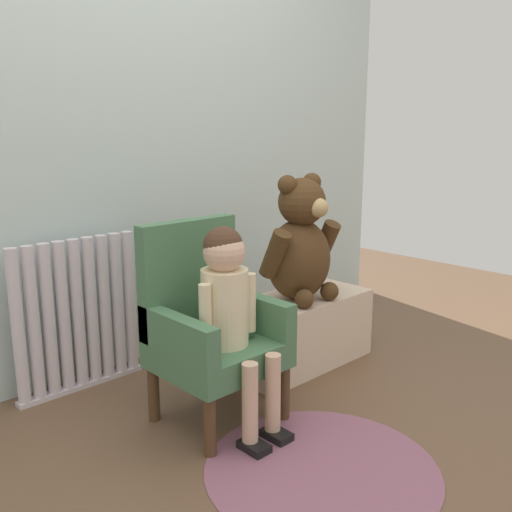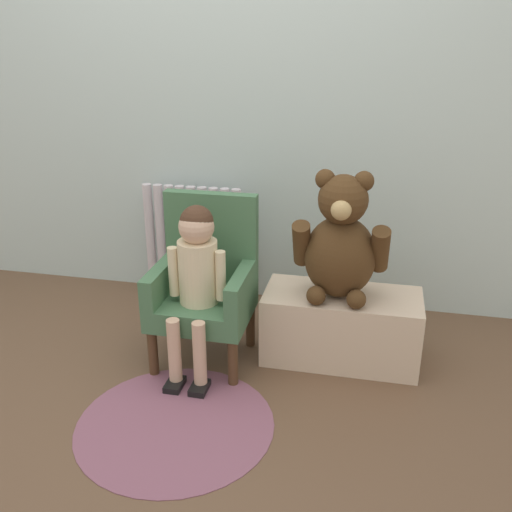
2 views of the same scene
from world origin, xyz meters
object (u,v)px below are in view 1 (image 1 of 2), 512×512
floor_rug (322,468)px  low_bench (299,330)px  large_teddy_bear (300,246)px  child_armchair (209,326)px  radiator (78,316)px  child_figure (229,299)px

floor_rug → low_bench: bearing=47.1°
floor_rug → large_teddy_bear: bearing=47.5°
child_armchair → large_teddy_bear: 0.63m
radiator → low_bench: 0.99m
child_figure → large_teddy_bear: large_teddy_bear is taller
large_teddy_bear → child_armchair: bearing=-172.7°
radiator → child_armchair: (0.24, -0.56, 0.04)m
low_bench → floor_rug: (-0.58, -0.62, -0.16)m
child_figure → floor_rug: child_figure is taller
child_figure → large_teddy_bear: size_ratio=1.33×
child_figure → large_teddy_bear: 0.62m
radiator → low_bench: size_ratio=0.92×
floor_rug → child_armchair: bearing=93.2°
radiator → large_teddy_bear: 0.99m
radiator → large_teddy_bear: (0.83, -0.49, 0.25)m
child_armchair → floor_rug: child_armchair is taller
low_bench → large_teddy_bear: (-0.02, -0.02, 0.41)m
child_armchair → low_bench: child_armchair is taller
child_armchair → child_figure: 0.17m
radiator → large_teddy_bear: bearing=-30.4°
large_teddy_bear → child_figure: bearing=-161.9°
radiator → child_figure: child_figure is taller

